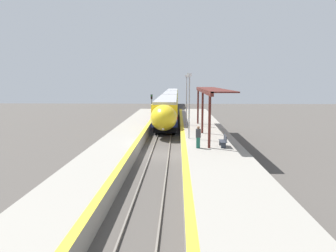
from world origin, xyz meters
The scene contains 12 objects.
ground_plane centered at (0.00, 0.00, 0.00)m, with size 120.00×120.00×0.00m, color #4C4742.
rail_left centered at (-0.72, 0.00, 0.07)m, with size 0.08×90.00×0.15m, color slate.
rail_right centered at (0.72, 0.00, 0.07)m, with size 0.08×90.00×0.15m, color slate.
train centered at (0.00, 38.52, 2.13)m, with size 2.90×65.67×3.72m.
platform_right centered at (4.07, 0.00, 0.52)m, with size 4.68×64.00×1.04m.
platform_left centered at (-3.47, 0.00, 0.52)m, with size 3.48×64.00×1.04m.
platform_bench centered at (4.93, -1.65, 1.49)m, with size 0.44×1.41×0.89m.
person_waiting centered at (2.98, -2.17, 1.88)m, with size 0.36×0.22×1.65m.
railway_signal centered at (-2.48, 22.90, 2.45)m, with size 0.28×0.28×3.96m.
lamppost_near centered at (2.43, 1.95, 4.21)m, with size 0.36×0.20×5.58m.
lamppost_mid centered at (2.43, 10.66, 4.21)m, with size 0.36×0.20×5.58m.
station_canopy centered at (4.37, 4.89, 4.98)m, with size 2.02×16.98×4.23m.
Camera 1 is at (1.46, -26.10, 5.99)m, focal length 35.00 mm.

